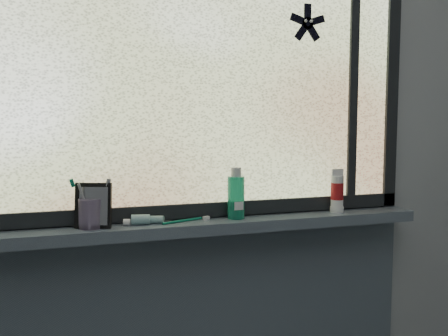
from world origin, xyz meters
TOP-DOWN VIEW (x-y plane):
  - wall_back at (0.00, 1.30)m, footprint 3.00×0.01m
  - windowsill at (0.00, 1.23)m, footprint 1.62×0.14m
  - window_pane at (0.00, 1.28)m, footprint 1.50×0.01m
  - frame_bottom at (0.00, 1.28)m, footprint 1.60×0.03m
  - frame_right at (0.78, 1.28)m, footprint 0.05×0.03m
  - frame_mullion at (0.60, 1.28)m, footprint 0.03×0.03m
  - starfish_sticker at (0.40, 1.27)m, footprint 0.15×0.02m
  - vanity_mirror at (-0.38, 1.23)m, footprint 0.13×0.10m
  - toothpaste_tube at (-0.21, 1.23)m, footprint 0.20×0.09m
  - toothbrush_cup at (-0.39, 1.23)m, footprint 0.08×0.08m
  - toothbrush_lying at (-0.08, 1.23)m, footprint 0.19×0.08m
  - mouthwash_bottle at (0.11, 1.23)m, footprint 0.06×0.06m
  - cream_tube at (0.52, 1.23)m, footprint 0.06×0.06m

SIDE VIEW (x-z plane):
  - windowsill at x=0.00m, z-range 0.98..1.02m
  - toothbrush_lying at x=-0.08m, z-range 1.02..1.03m
  - toothpaste_tube at x=-0.21m, z-range 1.02..1.05m
  - frame_bottom at x=0.00m, z-range 1.02..1.07m
  - toothbrush_cup at x=-0.39m, z-range 1.02..1.12m
  - vanity_mirror at x=-0.38m, z-range 1.02..1.17m
  - cream_tube at x=0.52m, z-range 1.05..1.17m
  - mouthwash_bottle at x=0.11m, z-range 1.04..1.19m
  - wall_back at x=0.00m, z-range 0.00..2.50m
  - frame_right at x=0.78m, z-range 0.98..2.08m
  - window_pane at x=0.00m, z-range 1.03..2.03m
  - frame_mullion at x=0.60m, z-range 1.03..2.03m
  - starfish_sticker at x=0.40m, z-range 1.65..1.79m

